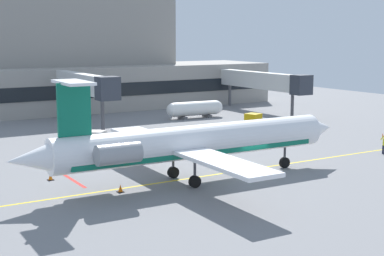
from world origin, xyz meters
name	(u,v)px	position (x,y,z in m)	size (l,w,h in m)	color
ground	(251,176)	(0.00, 0.00, -0.05)	(120.00, 120.00, 0.11)	slate
terminal_building	(67,62)	(1.56, 47.85, 7.10)	(68.38, 14.65, 20.36)	gray
jet_bridge_west	(265,81)	(24.82, 29.73, 4.48)	(2.40, 19.07, 5.85)	silver
jet_bridge_east	(86,85)	(-2.01, 30.76, 5.09)	(2.40, 17.07, 6.48)	silver
regional_jet	(191,143)	(-5.10, 0.76, 3.03)	(27.80, 20.90, 8.04)	white
baggage_tug	(256,123)	(13.31, 16.61, 0.98)	(4.12, 2.92, 2.17)	#E5B20C
pushback_tractor	(94,144)	(-7.55, 14.34, 0.95)	(3.83, 3.87, 2.08)	silver
fuel_tank	(195,109)	(12.90, 29.59, 1.28)	(8.32, 2.31, 2.25)	white
safety_cone_alpha	(120,189)	(-10.92, 0.81, 0.25)	(0.47, 0.47, 0.55)	orange
safety_cone_bravo	(51,177)	(-14.13, 6.74, 0.25)	(0.47, 0.47, 0.55)	orange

